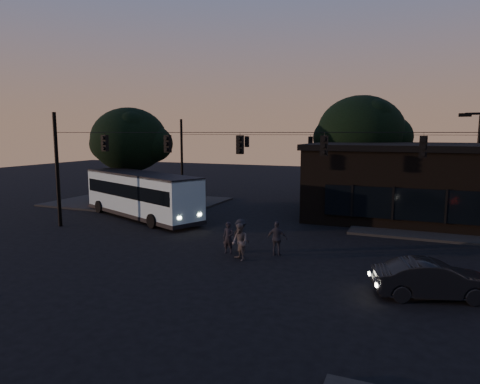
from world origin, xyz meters
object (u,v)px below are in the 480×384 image
at_px(building, 420,181).
at_px(pedestrian_b, 240,242).
at_px(pedestrian_a, 228,238).
at_px(pedestrian_c, 277,239).
at_px(car, 433,280).
at_px(bus, 141,193).
at_px(pedestrian_d, 241,235).

xyz_separation_m(building, pedestrian_b, (-7.99, -14.41, -1.80)).
height_order(pedestrian_a, pedestrian_c, pedestrian_c).
relative_size(pedestrian_b, pedestrian_c, 1.03).
relative_size(car, pedestrian_a, 2.64).
xyz_separation_m(bus, pedestrian_c, (12.12, -5.43, -0.97)).
xyz_separation_m(car, pedestrian_b, (-8.57, 1.63, 0.20)).
bearing_deg(pedestrian_b, bus, -173.83).
xyz_separation_m(pedestrian_a, pedestrian_c, (2.43, 0.60, 0.06)).
relative_size(building, car, 3.56).
relative_size(bus, pedestrian_a, 7.20).
relative_size(car, pedestrian_c, 2.46).
height_order(building, pedestrian_b, building).
distance_m(pedestrian_b, pedestrian_d, 1.51).
bearing_deg(pedestrian_b, building, 99.99).
distance_m(pedestrian_c, pedestrian_d, 1.96).
bearing_deg(pedestrian_c, bus, -31.29).
bearing_deg(pedestrian_c, car, 149.38).
relative_size(building, pedestrian_d, 8.86).
distance_m(bus, car, 21.09).
relative_size(building, pedestrian_b, 8.47).
relative_size(pedestrian_a, pedestrian_b, 0.90).
relative_size(pedestrian_b, pedestrian_d, 1.05).
xyz_separation_m(bus, car, (19.26, -8.53, -1.14)).
bearing_deg(pedestrian_c, pedestrian_d, -5.65).
bearing_deg(pedestrian_c, pedestrian_b, 38.42).
bearing_deg(pedestrian_d, car, -171.91).
bearing_deg(pedestrian_a, bus, 144.49).
bearing_deg(car, bus, 48.90).
xyz_separation_m(pedestrian_a, pedestrian_b, (1.00, -0.86, 0.09)).
xyz_separation_m(pedestrian_a, pedestrian_d, (0.47, 0.55, 0.05)).
relative_size(building, bus, 1.30).
xyz_separation_m(bus, pedestrian_d, (10.16, -5.48, -0.98)).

